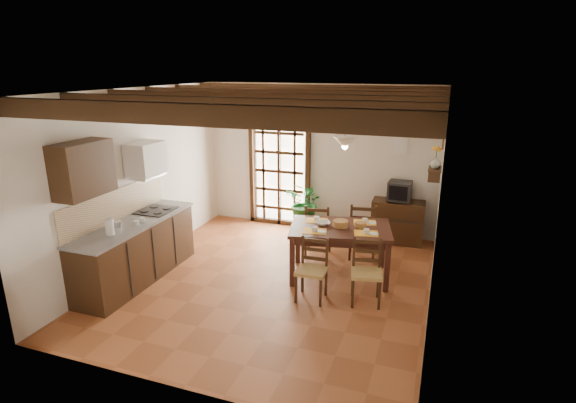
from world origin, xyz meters
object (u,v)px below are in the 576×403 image
at_px(chair_near_left, 312,281).
at_px(chair_far_left, 318,239).
at_px(dining_table, 340,233).
at_px(chair_near_right, 366,284).
at_px(crt_tv, 400,191).
at_px(potted_plant, 306,204).
at_px(chair_far_right, 362,240).
at_px(sideboard, 397,222).
at_px(kitchen_counter, 136,250).
at_px(pendant_lamp, 345,141).

height_order(chair_near_left, chair_far_left, chair_far_left).
distance_m(dining_table, chair_near_right, 0.95).
bearing_deg(crt_tv, potted_plant, -173.86).
relative_size(chair_near_left, potted_plant, 0.40).
xyz_separation_m(chair_far_right, sideboard, (0.48, 0.90, 0.09)).
xyz_separation_m(kitchen_counter, chair_far_left, (2.32, 1.77, -0.19)).
bearing_deg(dining_table, pendant_lamp, 77.66).
height_order(potted_plant, pendant_lamp, pendant_lamp).
bearing_deg(crt_tv, chair_far_right, -115.09).
distance_m(chair_far_left, crt_tv, 1.74).
distance_m(chair_near_left, potted_plant, 2.60).
distance_m(kitchen_counter, chair_near_right, 3.41).
relative_size(chair_far_left, chair_far_right, 0.95).
height_order(dining_table, chair_far_right, chair_far_right).
xyz_separation_m(chair_far_left, sideboard, (1.20, 1.06, 0.10)).
distance_m(chair_near_left, crt_tv, 2.77).
bearing_deg(pendant_lamp, sideboard, 67.34).
xyz_separation_m(dining_table, chair_near_right, (0.52, -0.66, -0.42)).
height_order(chair_near_right, crt_tv, crt_tv).
bearing_deg(crt_tv, pendant_lamp, -109.76).
distance_m(sideboard, crt_tv, 0.58).
distance_m(chair_far_right, crt_tv, 1.22).
height_order(kitchen_counter, potted_plant, potted_plant).
distance_m(kitchen_counter, chair_far_left, 2.92).
height_order(kitchen_counter, sideboard, kitchen_counter).
bearing_deg(crt_tv, dining_table, -108.56).
height_order(kitchen_counter, chair_near_right, kitchen_counter).
bearing_deg(chair_far_left, dining_table, 121.23).
bearing_deg(sideboard, chair_far_left, -140.05).
bearing_deg(kitchen_counter, chair_far_left, 37.22).
bearing_deg(dining_table, crt_tv, 56.12).
distance_m(chair_near_left, chair_far_right, 1.69).
height_order(dining_table, sideboard, dining_table).
relative_size(kitchen_counter, chair_near_left, 2.59).
xyz_separation_m(sideboard, crt_tv, (0.00, -0.01, 0.58)).
bearing_deg(kitchen_counter, sideboard, 38.70).
height_order(kitchen_counter, chair_far_right, kitchen_counter).
relative_size(chair_far_right, pendant_lamp, 1.15).
xyz_separation_m(chair_near_right, pendant_lamp, (-0.52, 0.76, 1.80)).
bearing_deg(crt_tv, chair_near_right, -90.69).
relative_size(dining_table, chair_far_left, 1.80).
height_order(chair_near_left, potted_plant, potted_plant).
bearing_deg(dining_table, chair_far_left, 116.11).
bearing_deg(chair_far_right, chair_near_right, 92.93).
distance_m(chair_far_left, pendant_lamp, 1.95).
distance_m(dining_table, potted_plant, 1.93).
height_order(chair_near_left, chair_near_right, chair_near_right).
distance_m(chair_far_left, chair_far_right, 0.74).
relative_size(chair_near_right, pendant_lamp, 1.05).
distance_m(dining_table, chair_near_left, 0.95).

